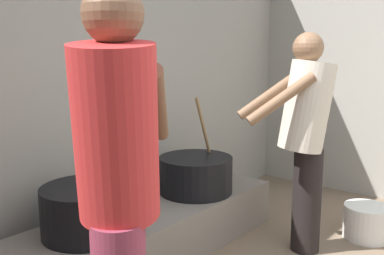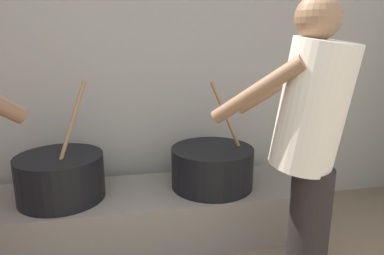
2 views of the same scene
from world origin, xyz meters
TOP-DOWN VIEW (x-y plane):
  - block_enclosure_rear at (0.00, 2.68)m, footprint 5.38×0.20m
  - hearth_ledge at (0.20, 2.16)m, footprint 2.19×0.60m
  - cooking_pot_main at (-0.29, 2.15)m, footprint 0.54×0.54m
  - cooking_pot_secondary at (0.70, 2.15)m, footprint 0.56×0.56m
  - cook_in_cream_shirt at (0.97, 1.41)m, footprint 0.68×0.68m

SIDE VIEW (x-z plane):
  - hearth_ledge at x=0.20m, z-range 0.00..0.34m
  - cooking_pot_secondary at x=0.70m, z-range 0.12..0.85m
  - cooking_pot_main at x=-0.29m, z-range 0.12..0.86m
  - cook_in_cream_shirt at x=0.97m, z-range 0.11..1.63m
  - block_enclosure_rear at x=0.00m, z-range 0.00..2.43m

